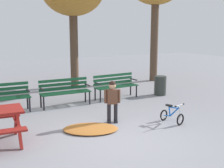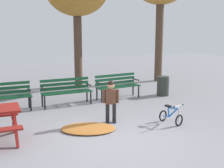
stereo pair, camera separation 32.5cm
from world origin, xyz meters
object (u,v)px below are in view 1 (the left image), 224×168
Objects in this scene: park_bench_far_left at (1,96)px; kids_bicycle at (172,115)px; park_bench_left at (65,90)px; trash_bin at (160,86)px; park_bench_right at (115,84)px; child_standing at (112,98)px.

kids_bicycle is (3.78, -3.09, -0.31)m from park_bench_far_left.
park_bench_far_left and park_bench_left have the same top height.
trash_bin is (5.52, -0.32, -0.16)m from park_bench_far_left.
park_bench_far_left is 2.61× the size of kids_bicycle.
park_bench_right is at bearing 0.11° from park_bench_far_left.
park_bench_far_left is at bearing 135.86° from child_standing.
park_bench_left is 2.27× the size of trash_bin.
park_bench_left reaches higher than trash_bin.
park_bench_far_left is 1.45× the size of child_standing.
park_bench_far_left is at bearing 177.32° from park_bench_left.
child_standing reaches higher than park_bench_left.
park_bench_far_left is at bearing -179.89° from park_bench_right.
kids_bicycle is at bearing -57.93° from park_bench_left.
park_bench_far_left is at bearing 140.74° from kids_bicycle.
trash_bin is (3.62, -0.23, -0.16)m from park_bench_left.
park_bench_far_left and park_bench_right have the same top height.
park_bench_right is 3.11m from kids_bicycle.
park_bench_left is (1.90, -0.09, 0.00)m from park_bench_far_left.
park_bench_right reaches higher than trash_bin.
park_bench_far_left is at bearing 176.66° from trash_bin.
trash_bin is at bearing 57.73° from kids_bicycle.
park_bench_left and park_bench_right have the same top height.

